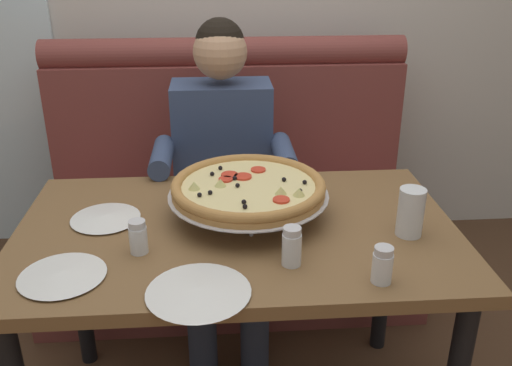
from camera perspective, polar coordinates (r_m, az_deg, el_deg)
name	(u,v)px	position (r m, az deg, el deg)	size (l,w,h in m)	color
booth_bench	(230,206)	(2.61, -2.68, -2.33)	(1.68, 0.78, 1.13)	brown
dining_table	(237,254)	(1.72, -1.93, -7.25)	(1.31, 0.80, 0.76)	brown
diner_main	(223,165)	(2.24, -3.37, 1.81)	(0.54, 0.64, 1.27)	#2D3342
pizza	(248,188)	(1.70, -0.79, -0.52)	(0.49, 0.49, 0.13)	silver
shaker_oregano	(382,267)	(1.44, 12.78, -8.41)	(0.05, 0.05, 0.10)	white
shaker_parmesan	(292,249)	(1.47, 3.67, -6.73)	(0.05, 0.05, 0.11)	white
shaker_pepper_flakes	(138,239)	(1.56, -11.95, -5.62)	(0.05, 0.05, 0.10)	white
plate_near_left	(105,217)	(1.77, -15.15, -3.35)	(0.21, 0.21, 0.02)	white
plate_near_right	(62,274)	(1.52, -19.22, -8.76)	(0.22, 0.22, 0.02)	white
plate_far_side	(198,290)	(1.38, -5.91, -10.85)	(0.26, 0.26, 0.02)	white
drinking_glass	(410,214)	(1.66, 15.52, -3.10)	(0.08, 0.08, 0.14)	silver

